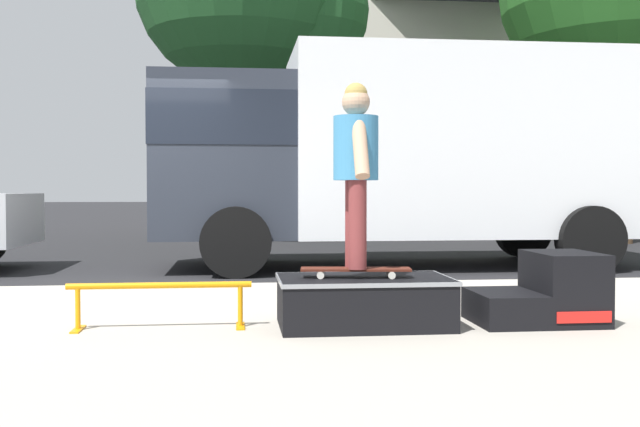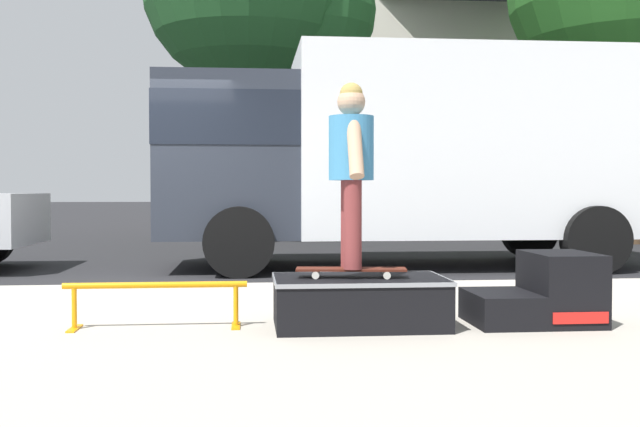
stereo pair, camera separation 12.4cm
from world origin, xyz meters
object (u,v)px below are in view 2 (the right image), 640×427
Objects in this scene: skater_kid at (351,159)px; kicker_ramp at (543,294)px; box_truck at (402,149)px; skate_box at (359,300)px; grind_rail at (156,294)px; skateboard at (351,270)px.

kicker_ramp is at bearing 0.93° from skater_kid.
box_truck is at bearing 89.53° from kicker_ramp.
skater_kid reaches higher than kicker_ramp.
box_truck is at bearing 74.70° from skater_kid.
skate_box is at bearing -104.74° from box_truck.
skater_kid is at bearing -179.07° from kicker_ramp.
grind_rail is 6.12m from box_truck.
box_truck is (0.04, 5.33, 1.37)m from kicker_ramp.
box_truck is (1.40, 5.33, 1.39)m from skate_box.
kicker_ramp is 2.80m from grind_rail.
skateboard is 0.12× the size of box_truck.
grind_rail is 0.19× the size of box_truck.
skate_box is 0.18× the size of box_truck.
kicker_ramp is 1.73m from skater_kid.
skater_kid reaches higher than skate_box.
box_truck is at bearing 75.26° from skate_box.
skater_kid is (-1.42, -0.02, 0.98)m from kicker_ramp.
grind_rail is at bearing -118.45° from box_truck.
grind_rail is at bearing 178.44° from kicker_ramp.
skate_box is 1.54× the size of skateboard.
kicker_ramp reaches higher than skate_box.
kicker_ramp is 1.13× the size of skateboard.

